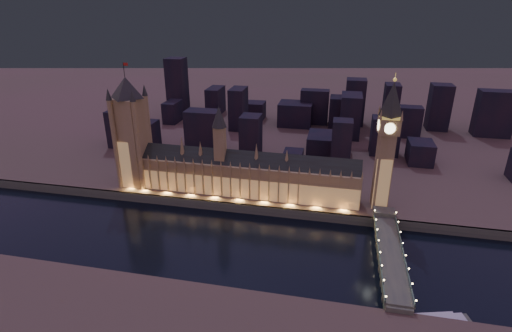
% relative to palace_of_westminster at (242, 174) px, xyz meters
% --- Properties ---
extents(ground_plane, '(2000.00, 2000.00, 0.00)m').
position_rel_palace_of_westminster_xyz_m(ground_plane, '(9.04, -61.75, -26.37)').
color(ground_plane, black).
rests_on(ground_plane, ground).
extents(north_bank, '(2000.00, 960.00, 8.00)m').
position_rel_palace_of_westminster_xyz_m(north_bank, '(9.04, 458.25, -22.37)').
color(north_bank, '#4D4637').
rests_on(north_bank, ground).
extents(embankment_wall, '(2000.00, 2.50, 8.00)m').
position_rel_palace_of_westminster_xyz_m(embankment_wall, '(9.04, -20.75, -22.37)').
color(embankment_wall, '#404A44').
rests_on(embankment_wall, ground).
extents(palace_of_westminster, '(202.00, 22.67, 78.00)m').
position_rel_palace_of_westminster_xyz_m(palace_of_westminster, '(0.00, 0.00, 0.00)').
color(palace_of_westminster, olive).
rests_on(palace_of_westminster, north_bank).
extents(victoria_tower, '(31.68, 31.68, 110.96)m').
position_rel_palace_of_westminster_xyz_m(victoria_tower, '(-100.96, 0.16, 36.47)').
color(victoria_tower, olive).
rests_on(victoria_tower, north_bank).
extents(elizabeth_tower, '(18.00, 18.00, 109.94)m').
position_rel_palace_of_westminster_xyz_m(elizabeth_tower, '(117.04, 0.17, 42.95)').
color(elizabeth_tower, olive).
rests_on(elizabeth_tower, north_bank).
extents(westminster_bridge, '(16.91, 113.00, 15.90)m').
position_rel_palace_of_westminster_xyz_m(westminster_bridge, '(120.33, -65.21, -20.37)').
color(westminster_bridge, '#404A44').
rests_on(westminster_bridge, ground).
extents(river_boat, '(43.78, 21.06, 4.50)m').
position_rel_palace_of_westminster_xyz_m(river_boat, '(140.33, -119.75, -24.81)').
color(river_boat, '#404A44').
rests_on(river_boat, ground).
extents(city_backdrop, '(468.35, 215.63, 82.25)m').
position_rel_palace_of_westminster_xyz_m(city_backdrop, '(45.04, 184.89, 4.21)').
color(city_backdrop, black).
rests_on(city_backdrop, north_bank).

